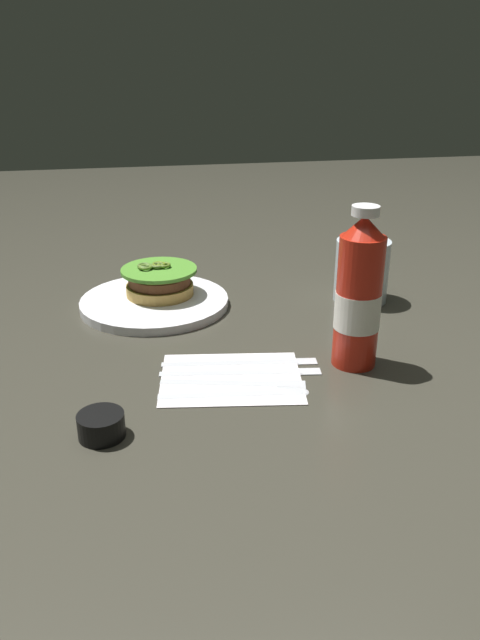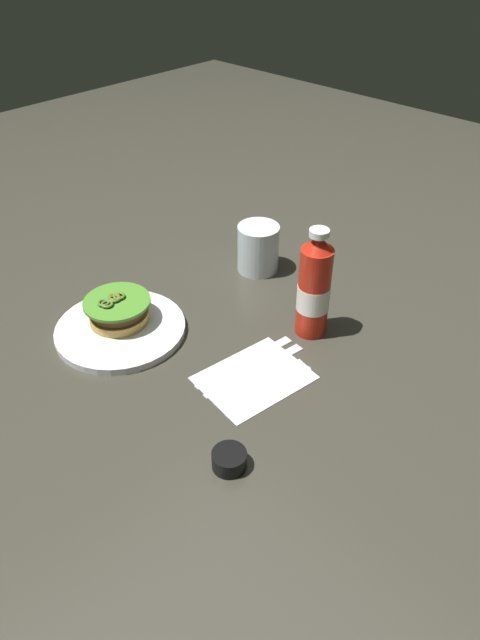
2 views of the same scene
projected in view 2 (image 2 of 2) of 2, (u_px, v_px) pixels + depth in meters
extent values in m
plane|color=#36352B|center=(201.00, 337.00, 1.07)|extent=(3.00, 3.00, 0.00)
cylinder|color=white|center=(121.00, 329.00, 1.07)|extent=(0.24, 0.24, 0.01)
cylinder|color=tan|center=(119.00, 316.00, 1.08)|extent=(0.11, 0.11, 0.02)
cylinder|color=#512D19|center=(118.00, 309.00, 1.07)|extent=(0.10, 0.10, 0.02)
cylinder|color=red|center=(117.00, 304.00, 1.06)|extent=(0.09, 0.09, 0.01)
cylinder|color=#468427|center=(117.00, 302.00, 1.06)|extent=(0.13, 0.13, 0.01)
torus|color=#537427|center=(107.00, 304.00, 1.04)|extent=(0.02, 0.02, 0.01)
torus|color=#516C20|center=(119.00, 296.00, 1.06)|extent=(0.02, 0.02, 0.01)
torus|color=#4F682A|center=(114.00, 299.00, 1.05)|extent=(0.02, 0.02, 0.01)
torus|color=#587116|center=(114.00, 297.00, 1.06)|extent=(0.02, 0.02, 0.01)
torus|color=#4B6C2A|center=(104.00, 303.00, 1.04)|extent=(0.02, 0.02, 0.01)
cylinder|color=red|center=(314.00, 292.00, 1.03)|extent=(0.06, 0.06, 0.18)
cone|color=red|center=(318.00, 243.00, 0.97)|extent=(0.05, 0.05, 0.03)
cylinder|color=white|center=(319.00, 233.00, 0.95)|extent=(0.03, 0.03, 0.01)
cylinder|color=white|center=(313.00, 297.00, 1.03)|extent=(0.06, 0.06, 0.05)
cylinder|color=silver|center=(258.00, 248.00, 1.22)|extent=(0.09, 0.09, 0.10)
cylinder|color=black|center=(229.00, 460.00, 0.82)|extent=(0.05, 0.05, 0.03)
cube|color=white|center=(254.00, 378.00, 0.98)|extent=(0.20, 0.16, 0.00)
cube|color=silver|center=(270.00, 390.00, 0.95)|extent=(0.18, 0.03, 0.00)
ellipsoid|color=silver|center=(302.00, 370.00, 0.99)|extent=(0.04, 0.03, 0.00)
cube|color=silver|center=(259.00, 381.00, 0.96)|extent=(0.18, 0.06, 0.00)
cube|color=silver|center=(295.00, 364.00, 1.00)|extent=(0.04, 0.03, 0.00)
cube|color=silver|center=(249.00, 372.00, 0.98)|extent=(0.19, 0.04, 0.00)
cube|color=silver|center=(283.00, 354.00, 1.02)|extent=(0.08, 0.03, 0.00)
cube|color=silver|center=(239.00, 363.00, 1.00)|extent=(0.18, 0.04, 0.00)
cube|color=silver|center=(273.00, 346.00, 1.04)|extent=(0.08, 0.03, 0.00)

